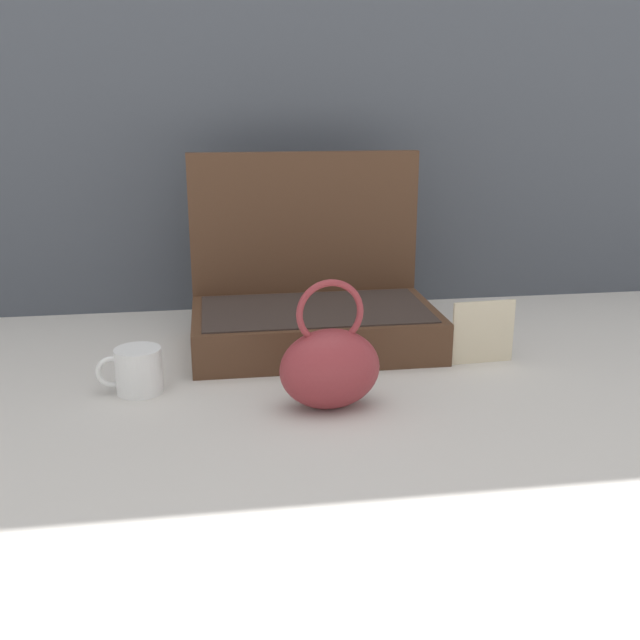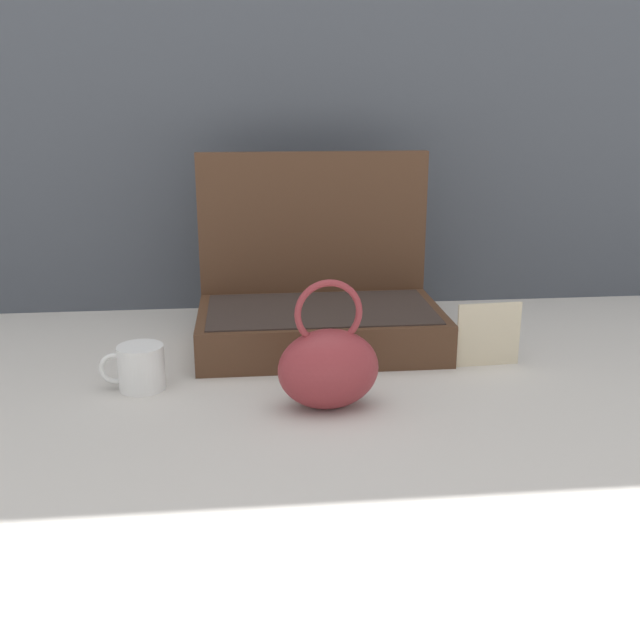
% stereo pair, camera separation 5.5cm
% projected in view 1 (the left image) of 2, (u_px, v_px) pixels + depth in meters
% --- Properties ---
extents(ground_plane, '(6.00, 6.00, 0.00)m').
position_uv_depth(ground_plane, '(304.00, 391.00, 1.30)').
color(ground_plane, beige).
extents(back_wall, '(3.20, 0.06, 1.40)m').
position_uv_depth(back_wall, '(269.00, 1.00, 1.64)').
color(back_wall, '#474C54').
rests_on(back_wall, ground_plane).
extents(open_suitcase, '(0.49, 0.30, 0.39)m').
position_uv_depth(open_suitcase, '(312.00, 304.00, 1.53)').
color(open_suitcase, '#4C301E').
rests_on(open_suitcase, ground_plane).
extents(teal_pouch_handbag, '(0.18, 0.12, 0.22)m').
position_uv_depth(teal_pouch_handbag, '(330.00, 366.00, 1.21)').
color(teal_pouch_handbag, maroon).
rests_on(teal_pouch_handbag, ground_plane).
extents(coffee_mug, '(0.11, 0.08, 0.08)m').
position_uv_depth(coffee_mug, '(138.00, 371.00, 1.29)').
color(coffee_mug, white).
rests_on(coffee_mug, ground_plane).
extents(info_card_left, '(0.13, 0.01, 0.12)m').
position_uv_depth(info_card_left, '(483.00, 332.00, 1.42)').
color(info_card_left, beige).
rests_on(info_card_left, ground_plane).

